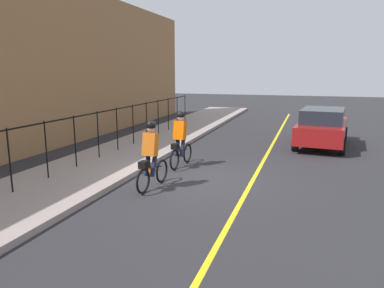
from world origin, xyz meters
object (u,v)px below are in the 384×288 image
Objects in this scene: cyclist_follow at (180,139)px; patrol_sedan at (322,127)px; traffic_cone_near at (148,164)px; cyclist_lead at (151,155)px.

patrol_sedan is at bearing -37.69° from cyclist_follow.
traffic_cone_near is (-5.83, 5.23, -0.59)m from patrol_sedan.
patrol_sedan is at bearing -41.91° from traffic_cone_near.
traffic_cone_near is at bearing 142.35° from cyclist_follow.
cyclist_lead is 1.88m from traffic_cone_near.
patrol_sedan is 9.52× the size of traffic_cone_near.
cyclist_lead is 3.81× the size of traffic_cone_near.
cyclist_follow is at bearing 5.46° from cyclist_lead.
cyclist_lead reaches higher than traffic_cone_near.
cyclist_lead and cyclist_follow have the same top height.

